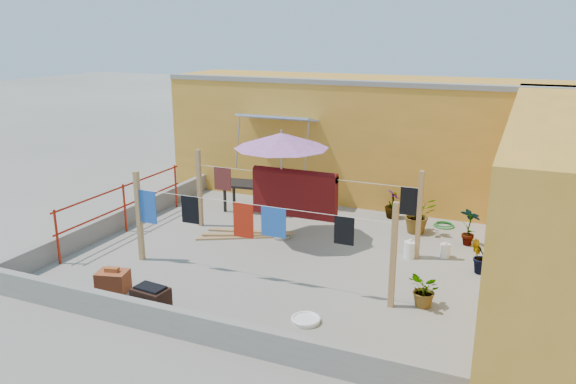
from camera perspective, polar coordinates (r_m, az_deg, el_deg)
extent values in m
plane|color=#9E998E|center=(11.51, -0.25, -6.28)|extent=(80.00, 80.00, 0.00)
cube|color=orange|center=(15.20, 8.62, 5.36)|extent=(11.00, 2.40, 3.20)
cube|color=gray|center=(13.98, 7.76, 10.90)|extent=(11.00, 0.35, 0.12)
cube|color=#2D51B2|center=(14.33, -1.11, 7.54)|extent=(2.00, 0.79, 0.22)
cylinder|color=gray|center=(14.53, -5.12, 5.00)|extent=(0.03, 0.30, 1.28)
cylinder|color=gray|center=(13.75, 1.89, 4.41)|extent=(0.03, 0.30, 1.28)
cube|color=gray|center=(8.58, -10.10, -13.20)|extent=(8.30, 0.16, 0.44)
cube|color=gray|center=(13.49, -16.36, -2.55)|extent=(0.16, 7.30, 0.44)
cylinder|color=#A52210|center=(11.73, -22.40, -4.25)|extent=(0.05, 0.05, 1.10)
cylinder|color=#A52210|center=(13.10, -16.25, -1.57)|extent=(0.05, 0.05, 1.10)
cylinder|color=#A52210|center=(14.63, -11.33, 0.59)|extent=(0.05, 0.05, 1.10)
cylinder|color=#A52210|center=(12.97, -16.42, 0.54)|extent=(0.04, 4.20, 0.04)
cylinder|color=#A52210|center=(13.09, -16.26, -1.36)|extent=(0.04, 4.20, 0.04)
cube|color=tan|center=(11.30, -14.88, -2.42)|extent=(0.09, 0.09, 1.80)
cube|color=tan|center=(9.22, 10.65, -6.37)|extent=(0.09, 0.09, 1.80)
cube|color=tan|center=(11.26, 13.17, -2.36)|extent=(0.09, 0.09, 1.80)
cube|color=tan|center=(13.01, -8.98, 0.37)|extent=(0.09, 0.09, 1.80)
cylinder|color=silver|center=(9.83, -3.52, -1.29)|extent=(5.00, 0.01, 0.01)
cylinder|color=silver|center=(11.76, 1.30, 1.65)|extent=(5.00, 0.01, 0.01)
cube|color=#4E0D0D|center=(11.92, 0.67, -0.26)|extent=(1.88, 0.22, 0.95)
cube|color=black|center=(11.21, 12.26, -0.94)|extent=(0.37, 0.02, 0.56)
cube|color=#5B221F|center=(12.62, -6.67, 1.34)|extent=(0.42, 0.02, 0.52)
cube|color=blue|center=(11.11, -14.15, -1.46)|extent=(0.42, 0.02, 0.65)
cube|color=black|center=(10.54, -9.92, -1.79)|extent=(0.36, 0.02, 0.52)
cube|color=#B2200E|center=(10.02, -4.56, -2.90)|extent=(0.39, 0.02, 0.64)
cube|color=blue|center=(9.75, -1.48, -3.07)|extent=(0.47, 0.02, 0.54)
cube|color=black|center=(9.31, 5.72, -3.93)|extent=(0.34, 0.02, 0.49)
cylinder|color=gray|center=(12.31, -0.65, -4.60)|extent=(0.36, 0.36, 0.06)
cylinder|color=gray|center=(11.96, -0.66, 0.42)|extent=(0.04, 0.04, 2.30)
cone|color=#C76BB0|center=(11.73, -0.68, 5.27)|extent=(2.27, 2.27, 0.32)
cylinder|color=gray|center=(11.69, -0.68, 6.13)|extent=(0.04, 0.04, 0.10)
cube|color=black|center=(14.03, -3.52, 0.76)|extent=(1.58, 0.92, 0.06)
cube|color=black|center=(14.09, -6.43, -0.72)|extent=(0.06, 0.06, 0.66)
cube|color=black|center=(14.63, -5.52, -0.07)|extent=(0.06, 0.06, 0.66)
cube|color=black|center=(13.65, -1.33, -1.18)|extent=(0.06, 0.06, 0.66)
cube|color=black|center=(14.20, -0.59, -0.49)|extent=(0.06, 0.06, 0.66)
cube|color=#B14B29|center=(10.31, -17.35, -8.68)|extent=(0.59, 0.49, 0.38)
cube|color=#A35226|center=(10.22, -17.46, -7.53)|extent=(0.26, 0.17, 0.08)
cube|color=tan|center=(12.37, -4.93, -4.62)|extent=(1.74, 1.03, 0.04)
cube|color=tan|center=(12.42, -4.35, -4.31)|extent=(1.81, 0.88, 0.04)
cube|color=tan|center=(12.47, -3.77, -4.00)|extent=(1.88, 0.64, 0.04)
cube|color=black|center=(9.34, -13.72, -10.79)|extent=(0.59, 0.42, 0.46)
cube|color=black|center=(9.23, -13.82, -9.40)|extent=(0.49, 0.32, 0.04)
cylinder|color=white|center=(8.98, 1.82, -12.91)|extent=(0.44, 0.44, 0.06)
torus|color=white|center=(8.97, 1.83, -12.75)|extent=(0.47, 0.47, 0.05)
cylinder|color=white|center=(11.72, 15.66, -5.77)|extent=(0.20, 0.20, 0.28)
cylinder|color=white|center=(11.66, 15.72, -5.05)|extent=(0.06, 0.06, 0.05)
cylinder|color=white|center=(11.53, 12.28, -5.73)|extent=(0.24, 0.24, 0.33)
cylinder|color=white|center=(11.47, 12.33, -4.86)|extent=(0.07, 0.07, 0.06)
torus|color=#1B7A2A|center=(13.55, 15.56, -3.31)|extent=(0.48, 0.48, 0.03)
torus|color=#1B7A2A|center=(13.54, 15.57, -3.16)|extent=(0.41, 0.41, 0.03)
imported|color=#1D5418|center=(12.88, 13.09, -2.20)|extent=(0.94, 0.87, 0.87)
imported|color=#1D5418|center=(13.77, 10.62, -1.22)|extent=(0.49, 0.49, 0.70)
imported|color=#1D5418|center=(12.40, 17.94, -3.34)|extent=(0.53, 0.46, 0.84)
imported|color=#1D5418|center=(11.08, 18.88, -6.23)|extent=(0.47, 0.46, 0.67)
imported|color=#1D5418|center=(9.57, 13.77, -9.66)|extent=(0.69, 0.71, 0.60)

